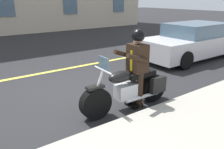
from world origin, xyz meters
name	(u,v)px	position (x,y,z in m)	size (l,w,h in m)	color
ground_plane	(77,91)	(0.00, 0.00, 0.00)	(80.00, 80.00, 0.00)	#28282B
lane_center_stripe	(49,72)	(0.00, -2.00, 0.01)	(60.00, 0.16, 0.01)	#E5DB4C
motorcycle_main	(129,89)	(-0.52, 1.53, 0.45)	(2.22, 0.63, 1.26)	black
rider_main	(137,62)	(-0.71, 1.53, 1.04)	(0.63, 0.56, 1.74)	black
car_silver	(192,41)	(-5.44, -0.45, 0.69)	(4.60, 1.92, 1.40)	silver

